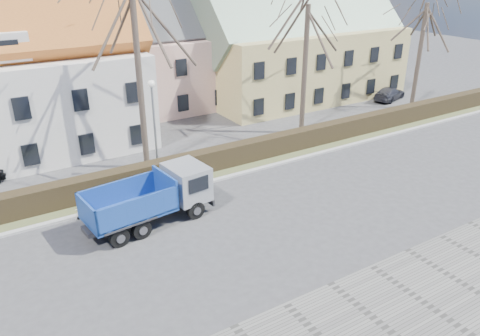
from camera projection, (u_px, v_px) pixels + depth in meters
ground at (249, 219)px, 23.14m from camera, size 120.00×120.00×0.00m
sidewalk_near at (378, 322)px, 16.52m from camera, size 80.00×5.00×0.08m
curb_far at (205, 183)px, 26.69m from camera, size 80.00×0.30×0.12m
grass_strip at (193, 173)px, 27.94m from camera, size 80.00×3.00×0.10m
hedge at (194, 165)px, 27.53m from camera, size 60.00×0.90×1.30m
building_pink at (161, 60)px, 38.94m from camera, size 10.80×8.80×8.00m
building_yellow at (297, 49)px, 42.22m from camera, size 18.80×10.80×8.50m
tree_1 at (138, 64)px, 26.19m from camera, size 9.20×9.20×12.65m
tree_2 at (305, 57)px, 32.24m from camera, size 8.00×8.00×11.00m
tree_3 at (421, 46)px, 38.06m from camera, size 7.60×7.60×10.45m
dump_truck at (145, 201)px, 22.12m from camera, size 6.63×3.08×2.56m
streetlight at (155, 129)px, 26.49m from camera, size 0.45×0.45×5.81m
cart_frame at (77, 214)px, 22.89m from camera, size 0.74×0.43×0.67m
parked_car_b at (389, 94)px, 42.17m from camera, size 4.28×2.78×1.15m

